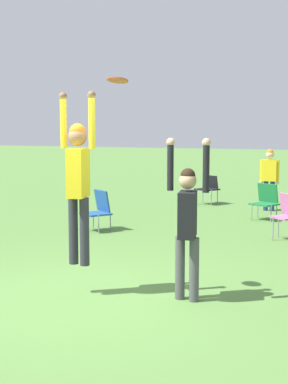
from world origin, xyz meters
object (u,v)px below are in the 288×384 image
person_defending (187,216)px  camping_chair_1 (266,200)px  camping_chair_0 (208,187)px  camping_chair_2 (287,212)px  person_spectator_near (270,174)px  camping_chair_4 (99,208)px  frisbee (117,80)px  person_jumping (78,174)px

person_defending → camping_chair_1: person_defending is taller
person_defending → camping_chair_1: bearing=169.3°
camping_chair_0 → camping_chair_1: 2.95m
camping_chair_0 → camping_chair_2: 5.24m
camping_chair_0 → person_spectator_near: size_ratio=0.50×
camping_chair_4 → person_spectator_near: size_ratio=0.52×
camping_chair_4 → frisbee: bearing=154.4°
person_defending → camping_chair_4: person_defending is taller
frisbee → camping_chair_0: size_ratio=0.33×
person_defending → frisbee: (-0.88, -0.18, 1.65)m
camping_chair_2 → camping_chair_1: bearing=-30.5°
frisbee → person_spectator_near: 8.37m
person_jumping → camping_chair_4: person_jumping is taller
frisbee → camping_chair_4: (-2.76, 3.59, -2.23)m
camping_chair_0 → camping_chair_4: 5.07m
camping_chair_0 → camping_chair_1: size_ratio=0.97×
camping_chair_0 → person_jumping: bearing=125.4°
camping_chair_1 → camping_chair_2: (1.07, -2.15, 0.05)m
person_jumping → camping_chair_4: (-2.34, 3.86, -1.07)m
person_jumping → frisbee: bearing=-76.6°
frisbee → camping_chair_2: (0.95, 4.61, -2.17)m
person_defending → camping_chair_0: size_ratio=2.43×
camping_chair_1 → person_spectator_near: 1.54m
camping_chair_1 → camping_chair_4: size_ratio=1.00×
camping_chair_4 → person_spectator_near: 5.16m
camping_chair_1 → camping_chair_2: camping_chair_2 is taller
person_jumping → camping_chair_0: size_ratio=2.65×
camping_chair_0 → camping_chair_1: camping_chair_1 is taller
person_jumping → camping_chair_2: person_jumping is taller
person_jumping → person_spectator_near: bearing=-19.0°
person_jumping → person_defending: size_ratio=1.09×
camping_chair_0 → camping_chair_4: (-0.38, -5.06, -0.03)m
camping_chair_0 → camping_chair_4: camping_chair_4 is taller
person_spectator_near → camping_chair_2: bearing=-73.3°
frisbee → camping_chair_4: frisbee is taller
person_spectator_near → camping_chair_0: bearing=161.4°
camping_chair_4 → camping_chair_0: bearing=-67.5°
frisbee → person_spectator_near: size_ratio=0.16×
person_jumping → person_defending: 1.46m
frisbee → camping_chair_1: frisbee is taller
camping_chair_1 → frisbee: bearing=110.6°
person_defending → camping_chair_1: size_ratio=2.36×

